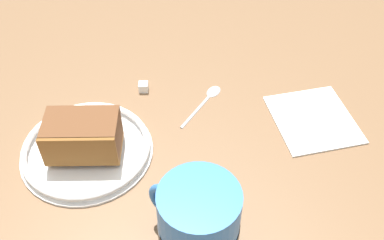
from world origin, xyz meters
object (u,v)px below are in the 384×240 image
(tea_mug, at_px, (198,224))
(cake_slice, at_px, (83,137))
(sugar_cube, at_px, (143,87))
(small_plate, at_px, (87,149))
(folded_napkin, at_px, (313,119))
(teaspoon, at_px, (208,96))

(tea_mug, bearing_deg, cake_slice, 130.65)
(cake_slice, xyz_separation_m, sugar_cube, (0.09, 0.13, -0.03))
(small_plate, height_order, sugar_cube, small_plate)
(small_plate, bearing_deg, sugar_cube, 55.68)
(cake_slice, xyz_separation_m, folded_napkin, (0.34, 0.03, -0.03))
(cake_slice, distance_m, tea_mug, 0.21)
(teaspoon, bearing_deg, small_plate, -153.15)
(teaspoon, relative_size, sugar_cube, 6.34)
(folded_napkin, distance_m, sugar_cube, 0.28)
(tea_mug, bearing_deg, folded_napkin, 43.24)
(teaspoon, height_order, folded_napkin, teaspoon)
(teaspoon, distance_m, folded_napkin, 0.17)
(sugar_cube, bearing_deg, small_plate, -124.32)
(tea_mug, height_order, sugar_cube, tea_mug)
(small_plate, distance_m, cake_slice, 0.03)
(cake_slice, xyz_separation_m, tea_mug, (0.14, -0.16, 0.01))
(tea_mug, distance_m, teaspoon, 0.27)
(teaspoon, bearing_deg, folded_napkin, -24.19)
(cake_slice, bearing_deg, sugar_cube, 56.16)
(small_plate, xyz_separation_m, tea_mug, (0.14, -0.17, 0.04))
(tea_mug, bearing_deg, teaspoon, 79.09)
(teaspoon, xyz_separation_m, folded_napkin, (0.15, -0.07, -0.00))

